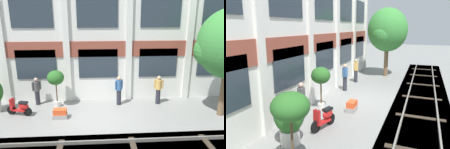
# 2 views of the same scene
# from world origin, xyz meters

# --- Properties ---
(ground_plane) EXTENTS (80.00, 80.00, 0.00)m
(ground_plane) POSITION_xyz_m (0.00, 0.00, 0.00)
(ground_plane) COLOR gray
(apartment_facade) EXTENTS (18.05, 0.64, 7.83)m
(apartment_facade) POSITION_xyz_m (0.00, 2.83, 3.90)
(apartment_facade) COLOR silver
(apartment_facade) RESTS_ON ground
(potted_plant_square_trough) EXTENTS (0.71, 0.43, 0.50)m
(potted_plant_square_trough) POSITION_xyz_m (-1.96, 0.29, 0.24)
(potted_plant_square_trough) COLOR gray
(potted_plant_square_trough) RESTS_ON ground
(potted_plant_low_pan) EXTENTS (0.91, 0.91, 2.10)m
(potted_plant_low_pan) POSITION_xyz_m (-2.34, 1.72, 1.61)
(potted_plant_low_pan) COLOR beige
(potted_plant_low_pan) RESTS_ON ground
(scooter_near_curb) EXTENTS (1.36, 0.61, 0.98)m
(scooter_near_curb) POSITION_xyz_m (-4.04, 0.75, 0.44)
(scooter_near_curb) COLOR black
(scooter_near_curb) RESTS_ON ground
(resident_by_doorway) EXTENTS (0.51, 0.34, 1.67)m
(resident_by_doorway) POSITION_xyz_m (3.42, 1.77, 0.90)
(resident_by_doorway) COLOR #282833
(resident_by_doorway) RESTS_ON ground
(resident_watching_tracks) EXTENTS (0.46, 0.34, 1.69)m
(resident_watching_tracks) POSITION_xyz_m (1.14, 1.77, 0.91)
(resident_watching_tracks) COLOR #282833
(resident_watching_tracks) RESTS_ON ground
(resident_near_plants) EXTENTS (0.44, 0.35, 1.61)m
(resident_near_plants) POSITION_xyz_m (-3.51, 2.10, 0.86)
(resident_near_plants) COLOR #282833
(resident_near_plants) RESTS_ON ground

